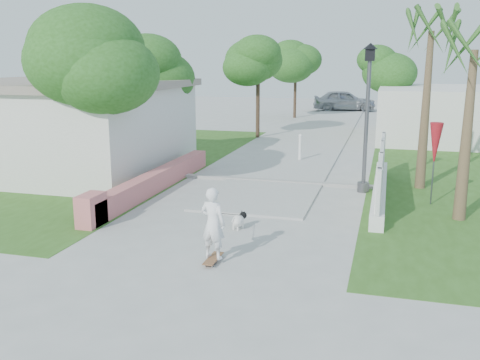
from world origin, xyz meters
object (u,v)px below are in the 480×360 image
(street_lamp, at_px, (367,113))
(patio_umbrella, at_px, (435,145))
(skateboarder, at_px, (218,219))
(dog, at_px, (239,220))
(parked_car, at_px, (344,100))
(bollard, at_px, (300,147))

(street_lamp, bearing_deg, patio_umbrella, -27.76)
(skateboarder, xyz_separation_m, dog, (-0.03, 1.73, -0.52))
(street_lamp, bearing_deg, skateboarder, -112.97)
(street_lamp, relative_size, parked_car, 0.93)
(patio_umbrella, bearing_deg, parked_car, 99.77)
(skateboarder, distance_m, parked_car, 32.70)
(bollard, distance_m, skateboarder, 10.77)
(bollard, relative_size, dog, 1.92)
(bollard, height_order, skateboarder, skateboarder)
(patio_umbrella, xyz_separation_m, dog, (-4.58, -3.54, -1.47))
(patio_umbrella, height_order, dog, patio_umbrella)
(patio_umbrella, bearing_deg, skateboarder, -130.86)
(patio_umbrella, xyz_separation_m, skateboarder, (-4.56, -5.27, -0.94))
(patio_umbrella, relative_size, dog, 4.05)
(bollard, distance_m, parked_car, 21.93)
(parked_car, bearing_deg, bollard, 171.57)
(bollard, distance_m, patio_umbrella, 7.25)
(bollard, bearing_deg, street_lamp, -59.04)
(street_lamp, height_order, parked_car, street_lamp)
(dog, relative_size, parked_car, 0.12)
(street_lamp, relative_size, dog, 7.82)
(dog, distance_m, parked_car, 30.98)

